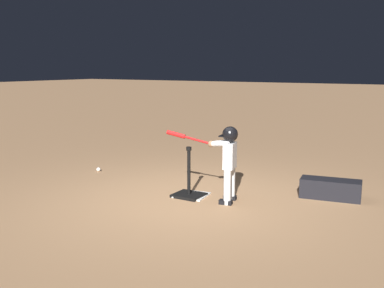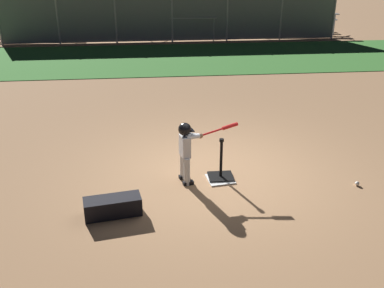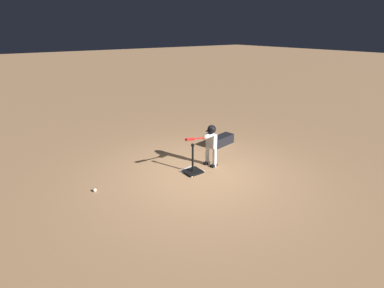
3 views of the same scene
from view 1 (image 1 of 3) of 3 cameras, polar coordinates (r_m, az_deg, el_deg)
The scene contains 6 objects.
ground_plane at distance 6.37m, azimuth -0.77°, elevation -7.26°, with size 90.00×90.00×0.00m, color #AD7F56.
home_plate at distance 6.62m, azimuth -0.04°, elevation -6.51°, with size 0.44×0.44×0.02m, color white.
batting_tee at distance 6.56m, azimuth -0.40°, elevation -5.80°, with size 0.42×0.38×0.74m.
batter_child at distance 6.20m, azimuth 4.46°, elevation -1.36°, with size 1.03×0.40×1.07m.
baseball at distance 8.29m, azimuth -11.79°, elevation -3.18°, with size 0.07×0.07×0.07m, color white.
equipment_bag at distance 6.76m, azimuth 17.17°, elevation -5.47°, with size 0.84×0.32×0.28m, color black.
Camera 1 is at (-3.25, 5.16, 1.88)m, focal length 42.00 mm.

